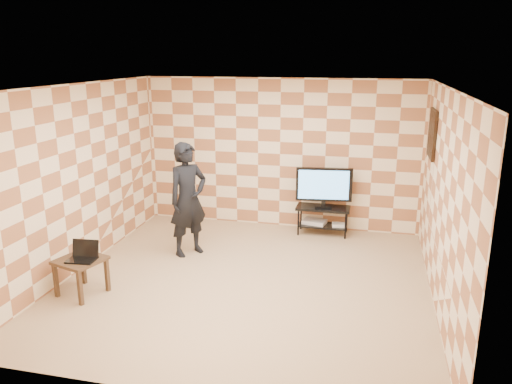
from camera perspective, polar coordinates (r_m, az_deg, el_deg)
floor at (r=7.13m, az=-1.12°, el=-10.21°), size 5.00×5.00×0.00m
wall_back at (r=9.04m, az=2.76°, el=4.36°), size 5.00×0.02×2.70m
wall_front at (r=4.41m, az=-9.33°, el=-7.99°), size 5.00×0.02×2.70m
wall_left at (r=7.65m, az=-19.63°, el=1.42°), size 0.02×5.00×2.70m
wall_right at (r=6.52m, az=20.61°, el=-1.02°), size 0.02×5.00×2.70m
ceiling at (r=6.44m, az=-1.25°, el=11.99°), size 5.00×5.00×0.02m
wall_art at (r=7.90m, az=19.49°, el=6.30°), size 0.04×0.72×0.72m
tv_stand at (r=8.88m, az=7.65°, el=-2.54°), size 0.93×0.42×0.50m
tv at (r=8.73m, az=7.77°, el=0.74°), size 0.97×0.22×0.71m
dvd_player at (r=8.97m, az=6.70°, el=-3.39°), size 0.44×0.36×0.07m
game_console at (r=8.89m, az=9.46°, el=-3.73°), size 0.26×0.20×0.05m
side_table at (r=7.03m, az=-19.41°, el=-7.88°), size 0.68×0.68×0.50m
laptop at (r=6.94m, az=-19.15°, el=-6.87°), size 0.38×0.31×0.24m
person at (r=7.86m, az=-7.77°, el=-0.85°), size 0.74×0.78×1.80m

